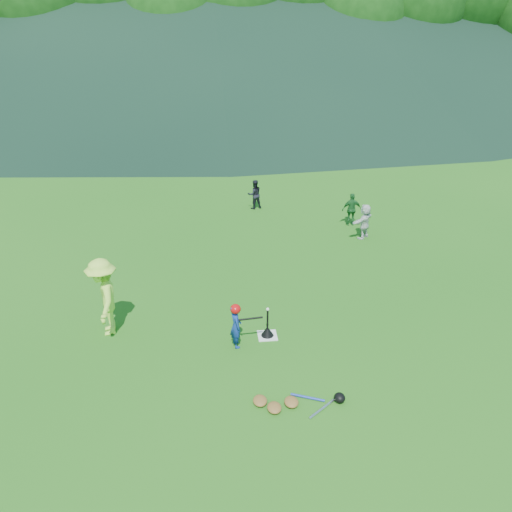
{
  "coord_description": "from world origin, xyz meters",
  "views": [
    {
      "loc": [
        -1.32,
        -9.7,
        6.8
      ],
      "look_at": [
        0.0,
        2.5,
        0.9
      ],
      "focal_mm": 35.0,
      "sensor_mm": 36.0,
      "label": 1
    }
  ],
  "objects_px": {
    "fielder_d": "(364,221)",
    "batting_tee": "(267,331)",
    "equipment_pile": "(292,402)",
    "batter_child": "(236,326)",
    "home_plate": "(267,336)",
    "fielder_b": "(255,194)",
    "adult_coach": "(104,297)",
    "fielder_c": "(352,209)"
  },
  "relations": [
    {
      "from": "adult_coach",
      "to": "fielder_b",
      "type": "bearing_deg",
      "value": 143.6
    },
    {
      "from": "fielder_c",
      "to": "batting_tee",
      "type": "distance_m",
      "value": 7.66
    },
    {
      "from": "fielder_c",
      "to": "batting_tee",
      "type": "height_order",
      "value": "fielder_c"
    },
    {
      "from": "fielder_c",
      "to": "fielder_b",
      "type": "bearing_deg",
      "value": -32.47
    },
    {
      "from": "home_plate",
      "to": "batting_tee",
      "type": "relative_size",
      "value": 0.66
    },
    {
      "from": "adult_coach",
      "to": "equipment_pile",
      "type": "xyz_separation_m",
      "value": [
        3.91,
        -2.94,
        -0.89
      ]
    },
    {
      "from": "home_plate",
      "to": "batter_child",
      "type": "bearing_deg",
      "value": -158.55
    },
    {
      "from": "home_plate",
      "to": "adult_coach",
      "type": "xyz_separation_m",
      "value": [
        -3.74,
        0.58,
        0.94
      ]
    },
    {
      "from": "fielder_b",
      "to": "fielder_d",
      "type": "relative_size",
      "value": 0.96
    },
    {
      "from": "fielder_c",
      "to": "equipment_pile",
      "type": "xyz_separation_m",
      "value": [
        -3.71,
        -8.94,
        -0.53
      ]
    },
    {
      "from": "fielder_c",
      "to": "equipment_pile",
      "type": "distance_m",
      "value": 9.69
    },
    {
      "from": "home_plate",
      "to": "adult_coach",
      "type": "relative_size",
      "value": 0.24
    },
    {
      "from": "adult_coach",
      "to": "equipment_pile",
      "type": "bearing_deg",
      "value": 44.93
    },
    {
      "from": "batter_child",
      "to": "batting_tee",
      "type": "bearing_deg",
      "value": -79.45
    },
    {
      "from": "fielder_d",
      "to": "equipment_pile",
      "type": "height_order",
      "value": "fielder_d"
    },
    {
      "from": "batter_child",
      "to": "equipment_pile",
      "type": "distance_m",
      "value": 2.3
    },
    {
      "from": "home_plate",
      "to": "batting_tee",
      "type": "xyz_separation_m",
      "value": [
        0.0,
        0.0,
        0.12
      ]
    },
    {
      "from": "batter_child",
      "to": "fielder_c",
      "type": "bearing_deg",
      "value": -44.87
    },
    {
      "from": "adult_coach",
      "to": "fielder_c",
      "type": "height_order",
      "value": "adult_coach"
    },
    {
      "from": "fielder_d",
      "to": "equipment_pile",
      "type": "xyz_separation_m",
      "value": [
        -3.81,
        -7.77,
        -0.53
      ]
    },
    {
      "from": "batter_child",
      "to": "adult_coach",
      "type": "distance_m",
      "value": 3.14
    },
    {
      "from": "home_plate",
      "to": "fielder_b",
      "type": "xyz_separation_m",
      "value": [
        0.61,
        8.68,
        0.56
      ]
    },
    {
      "from": "fielder_c",
      "to": "batter_child",
      "type": "bearing_deg",
      "value": 56.24
    },
    {
      "from": "batter_child",
      "to": "batting_tee",
      "type": "distance_m",
      "value": 0.91
    },
    {
      "from": "adult_coach",
      "to": "batting_tee",
      "type": "distance_m",
      "value": 3.87
    },
    {
      "from": "home_plate",
      "to": "equipment_pile",
      "type": "height_order",
      "value": "equipment_pile"
    },
    {
      "from": "home_plate",
      "to": "batter_child",
      "type": "distance_m",
      "value": 0.97
    },
    {
      "from": "fielder_b",
      "to": "equipment_pile",
      "type": "bearing_deg",
      "value": 74.33
    },
    {
      "from": "fielder_b",
      "to": "batting_tee",
      "type": "distance_m",
      "value": 8.71
    },
    {
      "from": "batting_tee",
      "to": "equipment_pile",
      "type": "bearing_deg",
      "value": -85.88
    },
    {
      "from": "equipment_pile",
      "to": "batting_tee",
      "type": "bearing_deg",
      "value": 94.12
    },
    {
      "from": "batter_child",
      "to": "fielder_c",
      "type": "relative_size",
      "value": 0.89
    },
    {
      "from": "batter_child",
      "to": "fielder_b",
      "type": "distance_m",
      "value": 9.08
    },
    {
      "from": "fielder_d",
      "to": "equipment_pile",
      "type": "bearing_deg",
      "value": 20.53
    },
    {
      "from": "fielder_d",
      "to": "batting_tee",
      "type": "relative_size",
      "value": 1.76
    },
    {
      "from": "adult_coach",
      "to": "batting_tee",
      "type": "height_order",
      "value": "adult_coach"
    },
    {
      "from": "adult_coach",
      "to": "fielder_c",
      "type": "bearing_deg",
      "value": 120.06
    },
    {
      "from": "adult_coach",
      "to": "fielder_d",
      "type": "height_order",
      "value": "adult_coach"
    },
    {
      "from": "fielder_d",
      "to": "fielder_c",
      "type": "bearing_deg",
      "value": -128.2
    },
    {
      "from": "home_plate",
      "to": "fielder_b",
      "type": "relative_size",
      "value": 0.39
    },
    {
      "from": "fielder_c",
      "to": "batting_tee",
      "type": "relative_size",
      "value": 1.74
    },
    {
      "from": "adult_coach",
      "to": "fielder_d",
      "type": "xyz_separation_m",
      "value": [
        7.72,
        4.83,
        -0.36
      ]
    }
  ]
}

